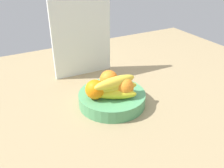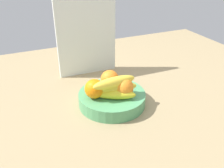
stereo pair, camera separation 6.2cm
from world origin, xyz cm
name	(u,v)px [view 1 (the left image)]	position (x,y,z in cm)	size (l,w,h in cm)	color
ground_plane	(116,102)	(0.00, 0.00, -1.50)	(180.00, 140.00, 3.00)	#9A855E
fruit_bowl	(112,98)	(-3.24, -2.43, 2.46)	(26.03, 26.03, 4.93)	#509B64
orange_front_left	(109,79)	(-2.20, 2.10, 8.60)	(7.34, 7.34, 7.34)	orange
orange_front_right	(95,89)	(-10.41, -2.64, 8.60)	(7.34, 7.34, 7.34)	orange
orange_center	(124,87)	(-0.29, -6.06, 8.60)	(7.34, 7.34, 7.34)	orange
banana_bunch	(114,88)	(-3.96, -5.66, 9.13)	(17.89, 11.89, 8.40)	yellow
cutting_board	(82,38)	(-2.52, 28.48, 18.00)	(28.00, 1.80, 36.00)	white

